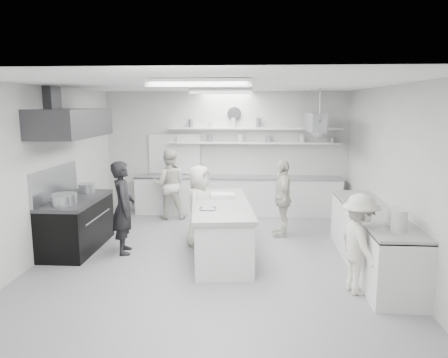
# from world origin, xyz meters

# --- Properties ---
(floor) EXTENTS (6.00, 7.00, 0.02)m
(floor) POSITION_xyz_m (0.00, 0.00, -0.01)
(floor) COLOR #9796A0
(floor) RESTS_ON ground
(ceiling) EXTENTS (6.00, 7.00, 0.02)m
(ceiling) POSITION_xyz_m (0.00, 0.00, 3.01)
(ceiling) COLOR white
(ceiling) RESTS_ON wall_back
(wall_back) EXTENTS (6.00, 0.04, 3.00)m
(wall_back) POSITION_xyz_m (0.00, 3.50, 1.50)
(wall_back) COLOR silver
(wall_back) RESTS_ON floor
(wall_front) EXTENTS (6.00, 0.04, 3.00)m
(wall_front) POSITION_xyz_m (0.00, -3.50, 1.50)
(wall_front) COLOR silver
(wall_front) RESTS_ON floor
(wall_left) EXTENTS (0.04, 7.00, 3.00)m
(wall_left) POSITION_xyz_m (-3.00, 0.00, 1.50)
(wall_left) COLOR silver
(wall_left) RESTS_ON floor
(wall_right) EXTENTS (0.04, 7.00, 3.00)m
(wall_right) POSITION_xyz_m (3.00, 0.00, 1.50)
(wall_right) COLOR silver
(wall_right) RESTS_ON floor
(stove) EXTENTS (0.80, 1.80, 0.90)m
(stove) POSITION_xyz_m (-2.60, 0.40, 0.45)
(stove) COLOR black
(stove) RESTS_ON floor
(exhaust_hood) EXTENTS (0.85, 2.00, 0.50)m
(exhaust_hood) POSITION_xyz_m (-2.60, 0.40, 2.35)
(exhaust_hood) COLOR #3A3A3E
(exhaust_hood) RESTS_ON wall_left
(back_counter) EXTENTS (5.00, 0.60, 0.92)m
(back_counter) POSITION_xyz_m (0.30, 3.20, 0.46)
(back_counter) COLOR silver
(back_counter) RESTS_ON floor
(shelf_lower) EXTENTS (4.20, 0.26, 0.04)m
(shelf_lower) POSITION_xyz_m (0.70, 3.37, 1.75)
(shelf_lower) COLOR silver
(shelf_lower) RESTS_ON wall_back
(shelf_upper) EXTENTS (4.20, 0.26, 0.04)m
(shelf_upper) POSITION_xyz_m (0.70, 3.37, 2.10)
(shelf_upper) COLOR silver
(shelf_upper) RESTS_ON wall_back
(pass_through_window) EXTENTS (1.30, 0.04, 1.00)m
(pass_through_window) POSITION_xyz_m (-1.30, 3.48, 1.45)
(pass_through_window) COLOR black
(pass_through_window) RESTS_ON wall_back
(wall_clock) EXTENTS (0.32, 0.05, 0.32)m
(wall_clock) POSITION_xyz_m (0.20, 3.46, 2.45)
(wall_clock) COLOR silver
(wall_clock) RESTS_ON wall_back
(right_counter) EXTENTS (0.74, 3.30, 0.94)m
(right_counter) POSITION_xyz_m (2.65, -0.20, 0.47)
(right_counter) COLOR silver
(right_counter) RESTS_ON floor
(pot_rack) EXTENTS (0.30, 1.60, 0.40)m
(pot_rack) POSITION_xyz_m (2.00, 2.40, 2.30)
(pot_rack) COLOR #A1A4AA
(pot_rack) RESTS_ON ceiling
(light_fixture_front) EXTENTS (1.30, 0.25, 0.10)m
(light_fixture_front) POSITION_xyz_m (0.00, -1.80, 2.94)
(light_fixture_front) COLOR silver
(light_fixture_front) RESTS_ON ceiling
(light_fixture_rear) EXTENTS (1.30, 0.25, 0.10)m
(light_fixture_rear) POSITION_xyz_m (0.00, 1.80, 2.94)
(light_fixture_rear) COLOR silver
(light_fixture_rear) RESTS_ON ceiling
(prep_island) EXTENTS (1.22, 2.56, 0.91)m
(prep_island) POSITION_xyz_m (0.11, 0.24, 0.45)
(prep_island) COLOR silver
(prep_island) RESTS_ON floor
(stove_pot) EXTENTS (0.43, 0.43, 0.24)m
(stove_pot) POSITION_xyz_m (-2.60, -0.06, 1.03)
(stove_pot) COLOR #A1A4AA
(stove_pot) RESTS_ON stove
(cook_stove) EXTENTS (0.54, 0.70, 1.69)m
(cook_stove) POSITION_xyz_m (-1.65, 0.23, 0.84)
(cook_stove) COLOR black
(cook_stove) RESTS_ON floor
(cook_back) EXTENTS (0.88, 0.73, 1.64)m
(cook_back) POSITION_xyz_m (-1.30, 2.68, 0.82)
(cook_back) COLOR beige
(cook_back) RESTS_ON floor
(cook_island_left) EXTENTS (0.71, 0.88, 1.55)m
(cook_island_left) POSITION_xyz_m (-0.33, 0.73, 0.78)
(cook_island_left) COLOR beige
(cook_island_left) RESTS_ON floor
(cook_island_right) EXTENTS (0.40, 0.93, 1.58)m
(cook_island_right) POSITION_xyz_m (1.28, 1.48, 0.79)
(cook_island_right) COLOR beige
(cook_island_right) RESTS_ON floor
(cook_right) EXTENTS (0.73, 1.03, 1.45)m
(cook_right) POSITION_xyz_m (2.19, -1.21, 0.73)
(cook_right) COLOR beige
(cook_right) RESTS_ON floor
(bowl_island_a) EXTENTS (0.30, 0.30, 0.07)m
(bowl_island_a) POSITION_xyz_m (-0.07, -0.23, 0.94)
(bowl_island_a) COLOR #A1A4AA
(bowl_island_a) RESTS_ON prep_island
(bowl_island_b) EXTENTS (0.25, 0.25, 0.06)m
(bowl_island_b) POSITION_xyz_m (-0.10, 0.81, 0.94)
(bowl_island_b) COLOR silver
(bowl_island_b) RESTS_ON prep_island
(bowl_right) EXTENTS (0.26, 0.26, 0.05)m
(bowl_right) POSITION_xyz_m (2.67, -1.07, 0.97)
(bowl_right) COLOR silver
(bowl_right) RESTS_ON right_counter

